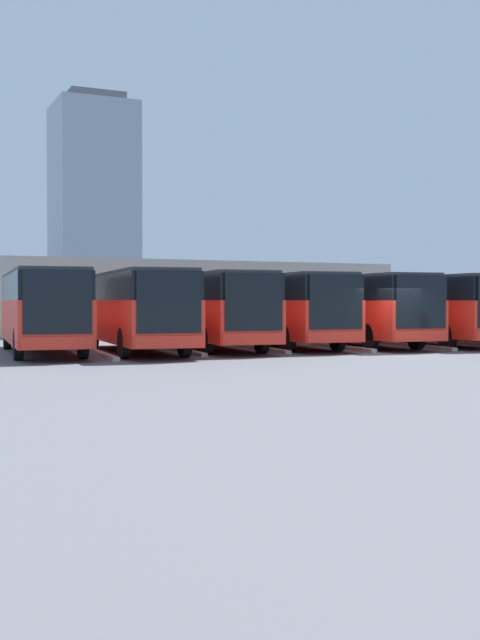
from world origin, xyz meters
The scene contains 16 objects.
ground_plane centered at (0.00, 0.00, 0.00)m, with size 600.00×600.00×0.00m, color #5B5B60.
bus_1 centered at (-8.62, -5.81, 1.75)m, with size 3.39×11.07×3.12m.
curb_divider_1 centered at (-6.90, -4.20, 0.07)m, with size 0.24×5.75×0.15m, color #B2B2AD.
bus_2 centered at (-5.17, -4.82, 1.75)m, with size 3.39×11.07×3.12m.
curb_divider_2 centered at (-3.45, -3.21, 0.07)m, with size 0.24×5.75×0.15m, color #B2B2AD.
bus_3 centered at (-1.72, -5.36, 1.75)m, with size 3.39×11.07×3.12m.
curb_divider_3 centered at (0.00, -3.75, 0.07)m, with size 0.24×5.75×0.15m, color #B2B2AD.
bus_4 centered at (1.73, -5.91, 1.75)m, with size 3.39×11.07×3.12m.
curb_divider_4 centered at (3.45, -4.30, 0.07)m, with size 0.24×5.75×0.15m, color #B2B2AD.
bus_5 centered at (5.17, -5.77, 1.75)m, with size 3.39×11.07×3.12m.
curb_divider_5 centered at (6.90, -4.16, 0.07)m, with size 0.24×5.75×0.15m, color #B2B2AD.
bus_6 centered at (8.62, -4.92, 1.75)m, with size 3.39×11.07×3.12m.
curb_divider_6 centered at (10.35, -3.31, 0.07)m, with size 0.24×5.75×0.15m, color #B2B2AD.
bus_7 centered at (12.07, -5.74, 1.75)m, with size 3.39×11.07×3.12m.
station_building centered at (0.00, -22.65, 2.25)m, with size 25.16×11.57×4.42m.
office_tower centered at (-32.15, -177.27, 26.72)m, with size 19.80×19.80×54.63m.
Camera 1 is at (17.66, 25.21, 1.98)m, focal length 45.00 mm.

